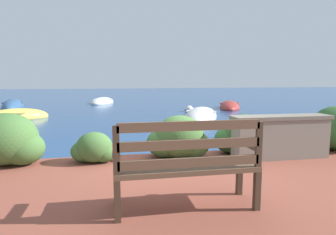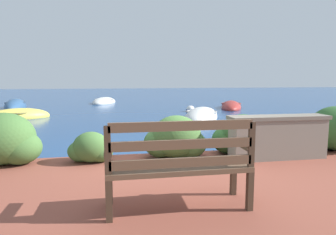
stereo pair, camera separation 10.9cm
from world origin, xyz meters
The scene contains 14 objects.
ground_plane centered at (0.00, 0.00, 0.00)m, with size 80.00×80.00×0.00m.
park_bench centered at (-0.35, -2.30, 0.70)m, with size 1.45×0.48×0.93m.
stone_wall centered at (1.66, -0.69, 0.58)m, with size 1.67×0.39×0.71m.
hedge_clump_far_left centered at (-2.68, -0.25, 0.57)m, with size 1.18×0.85×0.80m.
hedge_clump_left centered at (-1.37, -0.37, 0.43)m, with size 0.71×0.51×0.48m.
hedge_clump_centre centered at (0.01, -0.35, 0.53)m, with size 1.04×0.75×0.71m.
hedge_clump_right centered at (1.20, -0.31, 0.52)m, with size 1.03×0.74×0.70m.
hedge_clump_far_right centered at (3.00, -0.35, 0.57)m, with size 1.20×0.86×0.81m.
rowboat_nearest centered at (2.30, 5.82, 0.06)m, with size 2.43×3.53×0.74m.
rowboat_mid centered at (-4.63, 6.97, 0.06)m, with size 2.55×1.91×0.70m.
rowboat_far centered at (4.96, 9.42, 0.06)m, with size 2.05×3.26×0.65m.
rowboat_outer centered at (-5.98, 11.27, 0.07)m, with size 1.52×3.42×0.84m.
rowboat_distant centered at (-1.60, 13.69, 0.06)m, with size 1.90×2.95×0.64m.
mooring_buoy centered at (2.50, 8.27, 0.07)m, with size 0.45×0.45×0.41m.
Camera 2 is at (-0.98, -5.14, 1.54)m, focal length 32.00 mm.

